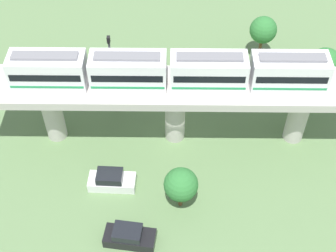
% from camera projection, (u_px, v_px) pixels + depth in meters
% --- Properties ---
extents(ground_plane, '(120.00, 120.00, 0.00)m').
position_uv_depth(ground_plane, '(175.00, 136.00, 47.02)').
color(ground_plane, '#5B7A4C').
extents(viaduct, '(5.20, 35.80, 6.87)m').
position_uv_depth(viaduct, '(175.00, 96.00, 43.04)').
color(viaduct, '#B7B2AA').
rests_on(viaduct, ground).
extents(train, '(2.64, 27.45, 3.24)m').
position_uv_depth(train, '(168.00, 71.00, 40.85)').
color(train, white).
rests_on(train, viaduct).
extents(parked_car_black, '(2.32, 4.40, 1.76)m').
position_uv_depth(parked_car_black, '(129.00, 236.00, 38.58)').
color(parked_car_black, black).
rests_on(parked_car_black, ground).
extents(parked_car_white, '(1.97, 4.27, 1.76)m').
position_uv_depth(parked_car_white, '(111.00, 180.00, 42.40)').
color(parked_car_white, white).
rests_on(parked_car_white, ground).
extents(tree_near_viaduct, '(3.04, 3.04, 5.31)m').
position_uv_depth(tree_near_viaduct, '(263.00, 30.00, 52.67)').
color(tree_near_viaduct, brown).
rests_on(tree_near_viaduct, ground).
extents(tree_mid_lot, '(2.93, 2.93, 4.41)m').
position_uv_depth(tree_mid_lot, '(181.00, 185.00, 39.41)').
color(tree_mid_lot, brown).
rests_on(tree_mid_lot, ground).
extents(tree_far_corner, '(3.21, 3.21, 4.75)m').
position_uv_depth(tree_far_corner, '(325.00, 63.00, 49.81)').
color(tree_far_corner, brown).
rests_on(tree_far_corner, ground).
extents(signal_post, '(0.44, 0.28, 9.47)m').
position_uv_depth(signal_post, '(112.00, 73.00, 45.52)').
color(signal_post, '#4C4C51').
rests_on(signal_post, ground).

